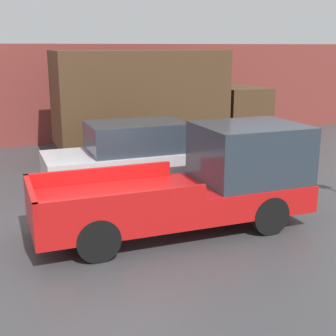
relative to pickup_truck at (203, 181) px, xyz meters
name	(u,v)px	position (x,y,z in m)	size (l,w,h in m)	color
ground_plane	(103,230)	(-2.02, 0.51, -0.98)	(60.00, 60.00, 0.00)	#3D3D3F
building_wall	(44,95)	(-2.02, 9.85, 0.90)	(28.00, 0.15, 3.76)	brown
pickup_truck	(203,181)	(0.00, 0.00, 0.00)	(5.62, 1.99, 2.10)	red
car	(133,157)	(-0.62, 2.92, -0.08)	(4.46, 1.86, 1.80)	silver
delivery_truck	(154,100)	(1.29, 6.72, 0.91)	(7.38, 2.51, 3.55)	#4C331E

